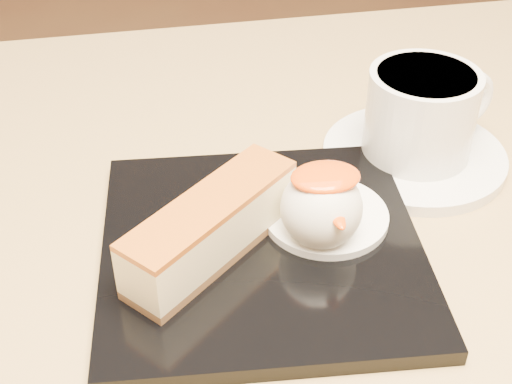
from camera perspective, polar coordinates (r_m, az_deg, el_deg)
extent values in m
cube|color=olive|center=(0.51, 2.63, -7.13)|extent=(0.80, 0.80, 0.04)
cube|color=black|center=(0.50, 0.44, -4.47)|extent=(0.24, 0.24, 0.01)
cube|color=brown|center=(0.49, -3.50, -4.57)|extent=(0.13, 0.12, 0.01)
cube|color=beige|center=(0.47, -3.59, -2.73)|extent=(0.13, 0.12, 0.03)
cube|color=#984410|center=(0.46, -3.68, -0.89)|extent=(0.13, 0.12, 0.00)
cylinder|color=white|center=(0.51, 5.59, -1.90)|extent=(0.09, 0.09, 0.01)
sphere|color=white|center=(0.48, 5.25, -1.28)|extent=(0.06, 0.06, 0.06)
ellipsoid|color=#FF4D08|center=(0.47, 5.59, 1.20)|extent=(0.05, 0.04, 0.01)
ellipsoid|color=green|center=(0.52, 1.84, -0.61)|extent=(0.02, 0.01, 0.00)
ellipsoid|color=green|center=(0.53, 2.67, -0.14)|extent=(0.02, 0.01, 0.00)
ellipsoid|color=green|center=(0.52, 0.90, -0.23)|extent=(0.01, 0.02, 0.00)
cylinder|color=white|center=(0.60, 12.50, 2.84)|extent=(0.15, 0.15, 0.01)
cylinder|color=white|center=(0.58, 13.02, 6.11)|extent=(0.09, 0.09, 0.07)
cylinder|color=black|center=(0.57, 13.49, 8.98)|extent=(0.08, 0.08, 0.00)
torus|color=white|center=(0.61, 16.59, 7.07)|extent=(0.05, 0.02, 0.05)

